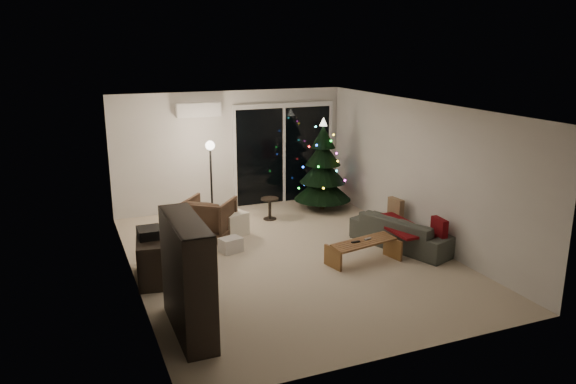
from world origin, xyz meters
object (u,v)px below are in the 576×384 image
bookshelf (173,279)px  sofa (403,232)px  armchair (210,218)px  coffee_table (364,252)px  media_cabinet (151,258)px  christmas_tree (323,164)px

bookshelf → sofa: 4.58m
armchair → coffee_table: bearing=171.1°
media_cabinet → christmas_tree: (3.98, 2.33, 0.65)m
media_cabinet → sofa: 4.31m
media_cabinet → armchair: 1.96m
christmas_tree → media_cabinet: bearing=-149.6°
armchair → coffee_table: 2.93m
armchair → sofa: size_ratio=0.44×
media_cabinet → coffee_table: bearing=-3.2°
media_cabinet → sofa: (4.30, -0.27, -0.06)m
sofa → christmas_tree: christmas_tree is taller
coffee_table → christmas_tree: (0.70, 2.99, 0.80)m
sofa → media_cabinet: bearing=67.0°
bookshelf → armchair: 3.52m
sofa → coffee_table: size_ratio=1.61×
armchair → sofa: 3.48m
media_cabinet → sofa: bearing=4.7°
media_cabinet → coffee_table: (3.28, -0.66, -0.15)m
media_cabinet → sofa: size_ratio=0.57×
christmas_tree → coffee_table: bearing=-103.1°
media_cabinet → armchair: armchair is taller
media_cabinet → christmas_tree: 4.66m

